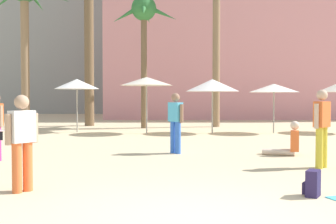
% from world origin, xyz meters
% --- Properties ---
extents(ground, '(120.00, 120.00, 0.00)m').
position_xyz_m(ground, '(0.00, 0.00, 0.00)').
color(ground, beige).
extents(hotel_pink, '(25.84, 11.27, 15.10)m').
position_xyz_m(hotel_pink, '(7.89, 29.80, 7.55)').
color(hotel_pink, pink).
rests_on(hotel_pink, ground).
extents(palm_tree_center, '(4.58, 4.78, 8.25)m').
position_xyz_m(palm_tree_center, '(-8.15, 17.37, 6.58)').
color(palm_tree_center, '#896B4C').
rests_on(palm_tree_center, ground).
extents(palm_tree_right, '(3.36, 3.47, 6.79)m').
position_xyz_m(palm_tree_right, '(-1.68, 16.33, 5.53)').
color(palm_tree_right, brown).
rests_on(palm_tree_right, ground).
extents(cafe_umbrella_0, '(2.03, 2.03, 2.42)m').
position_xyz_m(cafe_umbrella_0, '(-4.58, 13.77, 2.19)').
color(cafe_umbrella_0, gray).
rests_on(cafe_umbrella_0, ground).
extents(cafe_umbrella_1, '(2.35, 2.35, 2.38)m').
position_xyz_m(cafe_umbrella_1, '(1.50, 13.17, 2.11)').
color(cafe_umbrella_1, gray).
rests_on(cafe_umbrella_1, ground).
extents(cafe_umbrella_2, '(2.29, 2.29, 2.47)m').
position_xyz_m(cafe_umbrella_2, '(-1.38, 13.04, 2.28)').
color(cafe_umbrella_2, gray).
rests_on(cafe_umbrella_2, ground).
extents(cafe_umbrella_3, '(2.19, 2.19, 2.18)m').
position_xyz_m(cafe_umbrella_3, '(4.22, 13.20, 1.99)').
color(cafe_umbrella_3, gray).
rests_on(cafe_umbrella_3, ground).
extents(backpack, '(0.34, 0.35, 0.42)m').
position_xyz_m(backpack, '(1.85, 1.34, 0.20)').
color(backpack, '#2A2048').
rests_on(backpack, ground).
extents(person_near_left, '(1.04, 0.64, 0.94)m').
position_xyz_m(person_near_left, '(2.82, 6.12, 0.32)').
color(person_near_left, beige).
rests_on(person_near_left, ground).
extents(person_far_left, '(0.47, 0.51, 1.70)m').
position_xyz_m(person_far_left, '(-0.24, 6.49, 0.93)').
color(person_far_left, blue).
rests_on(person_far_left, ground).
extents(person_far_right, '(0.45, 0.53, 1.62)m').
position_xyz_m(person_far_right, '(-2.87, 1.66, 0.88)').
color(person_far_right, orange).
rests_on(person_far_right, ground).
extents(person_mid_center, '(0.50, 0.49, 1.75)m').
position_xyz_m(person_mid_center, '(2.98, 4.04, 0.96)').
color(person_mid_center, gold).
rests_on(person_mid_center, ground).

